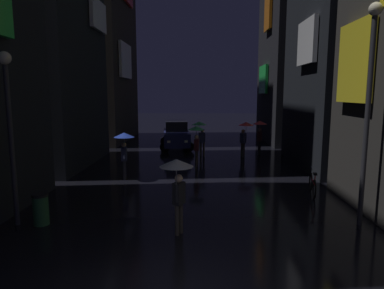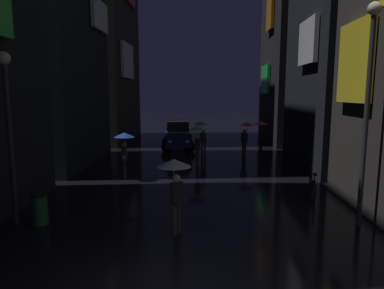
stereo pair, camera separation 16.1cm
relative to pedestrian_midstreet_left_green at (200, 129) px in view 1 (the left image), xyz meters
name	(u,v)px [view 1 (the left image)]	position (x,y,z in m)	size (l,w,h in m)	color
building_right_far	(293,52)	(7.13, 6.77, 5.30)	(4.25, 7.87, 13.94)	black
pedestrian_midstreet_left_green	(200,129)	(0.00, 0.00, 0.00)	(0.90, 0.90, 2.12)	#38332D
pedestrian_foreground_left_red	(260,128)	(3.69, 0.61, 0.00)	(0.90, 0.90, 2.12)	black
pedestrian_far_right_clear	(177,176)	(-0.63, -11.80, 0.00)	(0.90, 0.90, 2.12)	#38332D
pedestrian_near_crossing_blue	(124,143)	(-3.34, -5.85, 0.00)	(0.90, 0.90, 2.12)	#2D2D38
pedestrian_midstreet_centre_red	(245,130)	(2.66, -0.27, 0.00)	(0.90, 0.90, 2.12)	#38332D
pedestrian_foreground_right_green	(196,135)	(-0.20, -2.86, 0.00)	(0.90, 0.90, 2.12)	#38332D
bicycle_parked_at_storefront	(313,185)	(4.23, -7.91, -1.28)	(0.41, 1.80, 0.96)	black
car_distant	(176,135)	(-1.65, 2.90, -0.74)	(2.53, 4.28, 1.92)	navy
streetlamp_left_near	(9,118)	(-5.36, -11.11, 1.47)	(0.36, 0.36, 4.94)	#2D2D33
streetlamp_right_near	(369,93)	(4.64, -10.90, 2.15)	(0.36, 0.36, 6.21)	#2D2D33
trash_bin	(41,209)	(-4.66, -11.09, -1.20)	(0.46, 0.46, 0.93)	#265933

